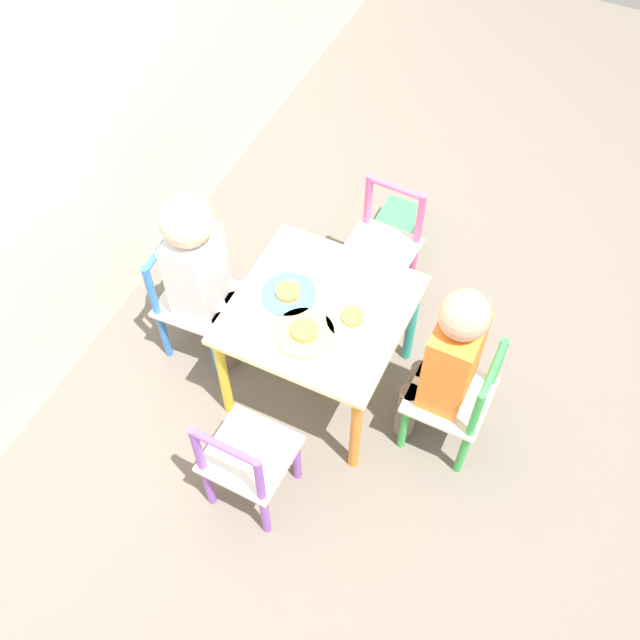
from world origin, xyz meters
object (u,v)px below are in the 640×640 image
at_px(child_front, 447,360).
at_px(storage_bin, 396,228).
at_px(child_back, 199,266).
at_px(plate_front, 352,318).
at_px(chair_green, 456,400).
at_px(chair_purple, 246,462).
at_px(kids_table, 320,320).
at_px(chair_blue, 193,300).
at_px(chair_pink, 382,249).
at_px(plate_back, 288,294).
at_px(plate_left, 304,332).

distance_m(child_front, storage_bin, 1.01).
xyz_separation_m(child_back, plate_front, (0.02, -0.56, 0.00)).
relative_size(chair_green, chair_purple, 1.00).
relative_size(kids_table, chair_blue, 1.10).
distance_m(child_back, plate_front, 0.56).
bearing_deg(chair_pink, chair_purple, -89.59).
bearing_deg(plate_back, chair_pink, -15.34).
bearing_deg(plate_front, kids_table, 90.00).
bearing_deg(child_front, kids_table, -90.00).
distance_m(kids_table, plate_front, 0.14).
relative_size(chair_pink, child_back, 0.66).
relative_size(chair_blue, child_back, 0.66).
relative_size(child_front, child_back, 1.00).
distance_m(child_front, plate_back, 0.56).
bearing_deg(plate_left, chair_blue, 79.96).
distance_m(chair_green, plate_back, 0.65).
relative_size(chair_green, child_front, 0.66).
relative_size(chair_green, plate_back, 2.76).
relative_size(chair_purple, child_front, 0.66).
height_order(kids_table, chair_purple, chair_purple).
relative_size(kids_table, plate_front, 3.27).
bearing_deg(plate_front, child_back, 92.45).
height_order(chair_blue, child_front, child_front).
relative_size(child_front, plate_front, 4.48).
xyz_separation_m(chair_blue, child_back, (0.00, -0.06, 0.22)).
bearing_deg(plate_back, chair_green, -90.50).
bearing_deg(chair_purple, kids_table, -90.00).
bearing_deg(chair_green, child_back, -88.26).
bearing_deg(chair_green, child_front, -90.00).
height_order(plate_front, plate_left, same).
height_order(kids_table, plate_front, plate_front).
height_order(chair_green, plate_front, chair_green).
xyz_separation_m(chair_green, chair_pink, (0.51, 0.48, 0.00)).
bearing_deg(chair_pink, plate_left, -89.53).
distance_m(child_front, plate_left, 0.45).
bearing_deg(plate_left, plate_back, 45.00).
distance_m(chair_purple, chair_pink, 1.00).
height_order(chair_blue, chair_pink, same).
bearing_deg(chair_purple, plate_front, -102.89).
relative_size(chair_purple, storage_bin, 2.15).
height_order(chair_pink, child_back, child_back).
relative_size(chair_green, storage_bin, 2.15).
bearing_deg(child_back, plate_back, -88.91).
xyz_separation_m(chair_pink, plate_front, (-0.50, -0.09, 0.22)).
distance_m(chair_purple, storage_bin, 1.31).
relative_size(chair_pink, storage_bin, 2.15).
height_order(child_back, plate_back, child_back).
relative_size(plate_front, plate_back, 0.93).
bearing_deg(plate_back, child_back, 94.17).
xyz_separation_m(child_back, plate_back, (0.02, -0.33, 0.00)).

